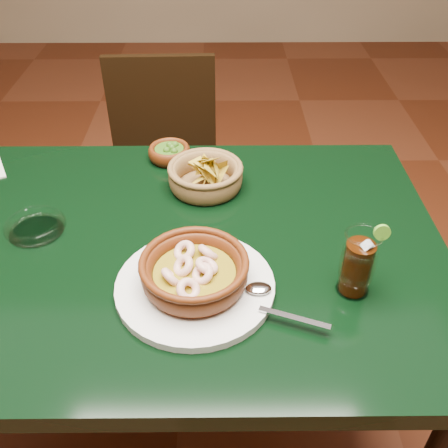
{
  "coord_description": "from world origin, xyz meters",
  "views": [
    {
      "loc": [
        0.13,
        -0.8,
        1.42
      ],
      "look_at": [
        0.14,
        -0.02,
        0.81
      ],
      "focal_mm": 40.0,
      "sensor_mm": 36.0,
      "label": 1
    }
  ],
  "objects_px": {
    "dining_table": "(161,275)",
    "dining_chair": "(164,173)",
    "shrimp_plate": "(195,276)",
    "cola_drink": "(358,264)",
    "chip_basket": "(206,176)"
  },
  "relations": [
    {
      "from": "dining_table",
      "to": "cola_drink",
      "type": "height_order",
      "value": "cola_drink"
    },
    {
      "from": "chip_basket",
      "to": "cola_drink",
      "type": "bearing_deg",
      "value": -50.73
    },
    {
      "from": "dining_table",
      "to": "shrimp_plate",
      "type": "bearing_deg",
      "value": -58.47
    },
    {
      "from": "dining_table",
      "to": "shrimp_plate",
      "type": "xyz_separation_m",
      "value": [
        0.09,
        -0.14,
        0.13
      ]
    },
    {
      "from": "dining_chair",
      "to": "cola_drink",
      "type": "distance_m",
      "value": 1.02
    },
    {
      "from": "dining_chair",
      "to": "shrimp_plate",
      "type": "xyz_separation_m",
      "value": [
        0.15,
        -0.84,
        0.32
      ]
    },
    {
      "from": "chip_basket",
      "to": "dining_chair",
      "type": "bearing_deg",
      "value": 108.02
    },
    {
      "from": "dining_chair",
      "to": "cola_drink",
      "type": "relative_size",
      "value": 5.57
    },
    {
      "from": "dining_table",
      "to": "dining_chair",
      "type": "bearing_deg",
      "value": 95.34
    },
    {
      "from": "shrimp_plate",
      "to": "chip_basket",
      "type": "bearing_deg",
      "value": 87.83
    },
    {
      "from": "chip_basket",
      "to": "cola_drink",
      "type": "relative_size",
      "value": 1.38
    },
    {
      "from": "dining_chair",
      "to": "shrimp_plate",
      "type": "bearing_deg",
      "value": -79.82
    },
    {
      "from": "dining_table",
      "to": "shrimp_plate",
      "type": "relative_size",
      "value": 3.14
    },
    {
      "from": "dining_table",
      "to": "cola_drink",
      "type": "bearing_deg",
      "value": -20.77
    },
    {
      "from": "dining_table",
      "to": "chip_basket",
      "type": "bearing_deg",
      "value": 63.62
    }
  ]
}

